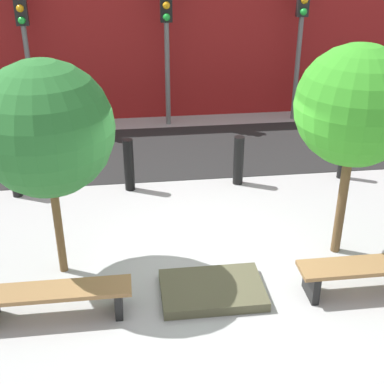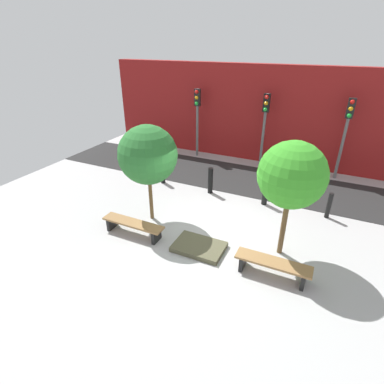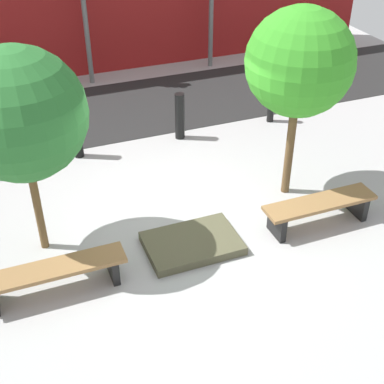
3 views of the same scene
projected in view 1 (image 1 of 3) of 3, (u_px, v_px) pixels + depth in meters
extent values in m
plane|color=#A7A7A7|center=(206.00, 270.00, 7.98)|extent=(18.00, 18.00, 0.00)
cube|color=#242424|center=(176.00, 151.00, 12.03)|extent=(18.00, 3.05, 0.01)
cube|color=maroon|center=(164.00, 29.00, 13.35)|extent=(16.20, 0.50, 4.40)
cube|color=black|center=(119.00, 300.00, 7.06)|extent=(0.10, 0.42, 0.38)
cube|color=olive|center=(54.00, 291.00, 6.87)|extent=(1.99, 0.42, 0.06)
cube|color=black|center=(311.00, 284.00, 7.35)|extent=(0.10, 0.45, 0.40)
cube|color=olive|center=(366.00, 266.00, 7.33)|extent=(1.87, 0.45, 0.06)
cube|color=#4E4C35|center=(212.00, 290.00, 7.43)|extent=(1.42, 0.97, 0.14)
cylinder|color=brown|center=(58.00, 220.00, 7.58)|extent=(0.12, 0.12, 1.73)
sphere|color=#2A6E2E|center=(45.00, 129.00, 6.95)|extent=(1.82, 1.82, 1.82)
cylinder|color=brown|center=(343.00, 197.00, 8.01)|extent=(0.14, 0.14, 1.90)
sphere|color=green|center=(356.00, 106.00, 7.36)|extent=(1.71, 1.71, 1.71)
cylinder|color=black|center=(15.00, 173.00, 9.90)|extent=(0.19, 0.19, 0.92)
cylinder|color=black|center=(129.00, 165.00, 10.11)|extent=(0.19, 0.19, 1.03)
cylinder|color=black|center=(238.00, 161.00, 10.36)|extent=(0.20, 0.20, 0.98)
cylinder|color=black|center=(343.00, 157.00, 10.61)|extent=(0.15, 0.15, 0.90)
cylinder|color=#5E5E5E|center=(29.00, 63.00, 12.53)|extent=(0.12, 0.12, 3.28)
cube|color=black|center=(21.00, 8.00, 11.95)|extent=(0.28, 0.16, 0.78)
sphere|color=orange|center=(20.00, 8.00, 11.86)|extent=(0.17, 0.17, 0.17)
sphere|color=green|center=(22.00, 20.00, 11.98)|extent=(0.17, 0.17, 0.17)
cylinder|color=slate|center=(167.00, 59.00, 12.89)|extent=(0.12, 0.12, 3.29)
cube|color=black|center=(166.00, 5.00, 12.32)|extent=(0.28, 0.16, 0.78)
sphere|color=orange|center=(166.00, 5.00, 12.22)|extent=(0.17, 0.17, 0.17)
sphere|color=green|center=(167.00, 17.00, 12.34)|extent=(0.17, 0.17, 0.17)
cylinder|color=#606060|center=(298.00, 54.00, 13.24)|extent=(0.12, 0.12, 3.34)
cube|color=black|center=(303.00, 0.00, 12.66)|extent=(0.28, 0.16, 0.78)
sphere|color=orange|center=(305.00, 0.00, 12.56)|extent=(0.17, 0.17, 0.17)
sphere|color=green|center=(304.00, 12.00, 12.68)|extent=(0.17, 0.17, 0.17)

